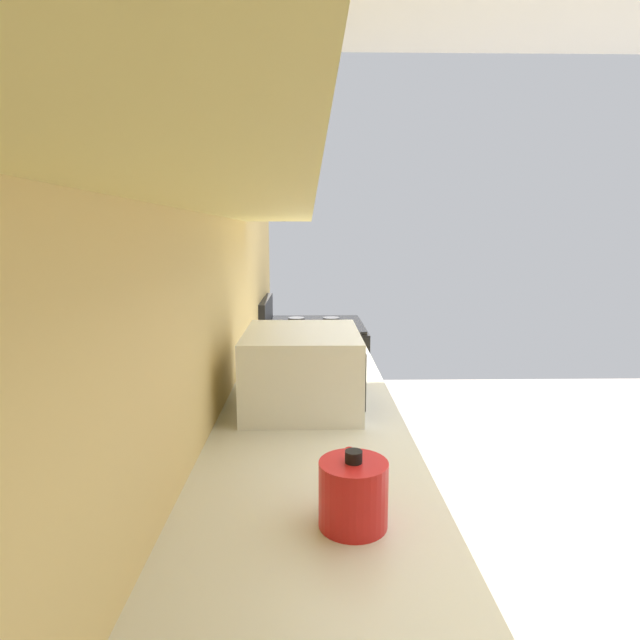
% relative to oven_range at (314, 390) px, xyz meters
% --- Properties ---
extents(ground_plane, '(6.94, 6.94, 0.00)m').
position_rel_oven_range_xyz_m(ground_plane, '(-1.63, -1.09, -0.46)').
color(ground_plane, beige).
extents(wall_back, '(4.46, 0.12, 2.75)m').
position_rel_oven_range_xyz_m(wall_back, '(-1.63, 0.39, 0.91)').
color(wall_back, '#E6C376').
rests_on(wall_back, ground_plane).
extents(counter_run, '(3.47, 0.62, 0.90)m').
position_rel_oven_range_xyz_m(counter_run, '(-2.07, 0.03, -0.01)').
color(counter_run, '#E9D77F').
rests_on(counter_run, ground_plane).
extents(upper_cabinets, '(2.53, 0.31, 0.73)m').
position_rel_oven_range_xyz_m(upper_cabinets, '(-2.07, 0.17, 1.45)').
color(upper_cabinets, '#EEDE84').
extents(oven_range, '(0.67, 0.67, 1.08)m').
position_rel_oven_range_xyz_m(oven_range, '(0.00, 0.00, 0.00)').
color(oven_range, black).
rests_on(oven_range, ground_plane).
extents(microwave, '(0.47, 0.40, 0.26)m').
position_rel_oven_range_xyz_m(microwave, '(-1.57, 0.05, 0.56)').
color(microwave, white).
rests_on(microwave, counter_run).
extents(bowl, '(0.18, 0.18, 0.05)m').
position_rel_oven_range_xyz_m(bowl, '(-1.00, -0.06, 0.46)').
color(bowl, gold).
rests_on(bowl, counter_run).
extents(kettle, '(0.19, 0.14, 0.16)m').
position_rel_oven_range_xyz_m(kettle, '(-2.33, -0.06, 0.50)').
color(kettle, red).
rests_on(kettle, counter_run).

